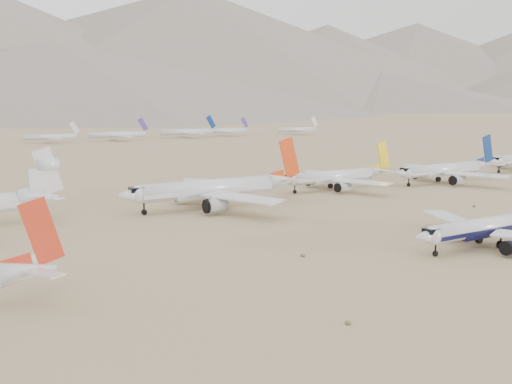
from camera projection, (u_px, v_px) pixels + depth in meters
ground at (477, 252)px, 108.95m from camera, size 7000.00×7000.00×0.00m
main_airliner at (492, 226)px, 113.45m from camera, size 40.53×39.58×14.30m
row2_navy_widebody at (446, 170)px, 198.84m from camera, size 45.78×44.77×16.29m
row2_gold_tail at (337, 176)px, 183.98m from camera, size 42.13×41.20×15.00m
row2_orange_tail at (215, 189)px, 153.24m from camera, size 51.20×50.08×18.26m
foothills at (226, 82)px, 1296.72m from camera, size 4637.50×1395.00×155.00m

